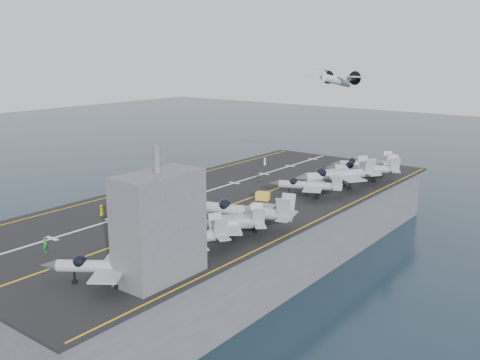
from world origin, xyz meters
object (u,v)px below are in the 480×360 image
Objects in this scene: fighter_jet_0 at (106,265)px; tow_cart_a at (161,231)px; island_superstructure at (159,213)px; transport_plane at (337,81)px.

fighter_jet_0 is 16.56m from tow_cart_a.
tow_cart_a is at bearing 135.82° from island_superstructure.
island_superstructure is at bearing -44.18° from tow_cart_a.
transport_plane reaches higher than fighter_jet_0.
transport_plane is at bearing 100.87° from tow_cart_a.
tow_cart_a is (-10.29, 10.00, -6.93)m from island_superstructure.
fighter_jet_0 is 7.97× the size of tow_cart_a.
island_superstructure is 93.38m from transport_plane.
island_superstructure is at bearing 56.21° from fighter_jet_0.
transport_plane is (-22.22, 94.19, 15.12)m from fighter_jet_0.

